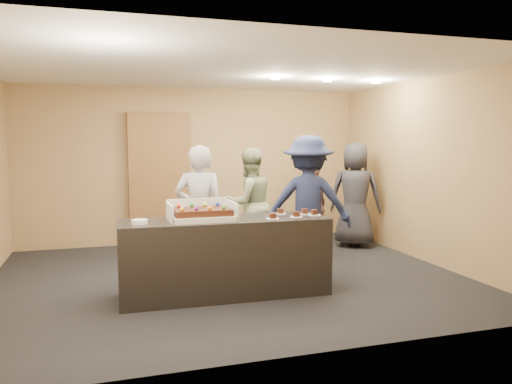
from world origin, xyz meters
TOP-DOWN VIEW (x-y plane):
  - room at (0.00, 0.00)m, footprint 6.04×6.00m
  - serving_counter at (-0.24, -0.70)m, footprint 2.42×0.77m
  - storage_cabinet at (-0.63, 2.41)m, footprint 1.03×0.15m
  - cake_box at (-0.51, -0.68)m, footprint 0.74×0.51m
  - sheet_cake at (-0.51, -0.70)m, footprint 0.64×0.44m
  - plate_stack at (-1.20, -0.76)m, footprint 0.18×0.18m
  - slice_a at (0.29, -0.88)m, footprint 0.15×0.15m
  - slice_b at (0.50, -0.54)m, footprint 0.15×0.15m
  - slice_c at (0.59, -0.84)m, footprint 0.15×0.15m
  - slice_d at (0.78, -0.64)m, footprint 0.15×0.15m
  - slice_e at (0.86, -0.76)m, footprint 0.15×0.15m
  - person_server_grey at (-0.39, 0.04)m, footprint 0.72×0.56m
  - person_sage_man at (0.54, 0.95)m, footprint 0.92×0.78m
  - person_navy_man at (1.16, 0.13)m, footprint 1.38×1.10m
  - person_brown_extra at (1.54, 0.82)m, footprint 0.89×0.92m
  - person_dark_suit at (2.50, 1.25)m, footprint 1.03×0.94m
  - ceiling_spotlights at (1.60, 0.50)m, footprint 1.72×0.12m

SIDE VIEW (x-z plane):
  - serving_counter at x=-0.24m, z-range 0.00..0.90m
  - person_brown_extra at x=1.54m, z-range 0.00..1.54m
  - person_sage_man at x=0.54m, z-range 0.00..1.68m
  - person_server_grey at x=-0.39m, z-range 0.00..1.74m
  - person_dark_suit at x=2.50m, z-range 0.00..1.77m
  - plate_stack at x=-1.20m, z-range 0.90..0.94m
  - slice_a at x=0.29m, z-range 0.89..0.96m
  - slice_b at x=0.50m, z-range 0.89..0.96m
  - slice_c at x=0.59m, z-range 0.89..0.96m
  - slice_d at x=0.78m, z-range 0.89..0.96m
  - slice_e at x=0.86m, z-range 0.89..0.96m
  - person_navy_man at x=1.16m, z-range 0.00..1.87m
  - cake_box at x=-0.51m, z-range 0.84..1.06m
  - sheet_cake at x=-0.51m, z-range 0.94..1.06m
  - storage_cabinet at x=-0.63m, z-range 0.00..2.28m
  - room at x=0.00m, z-range 0.00..2.70m
  - ceiling_spotlights at x=1.60m, z-range 2.66..2.69m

